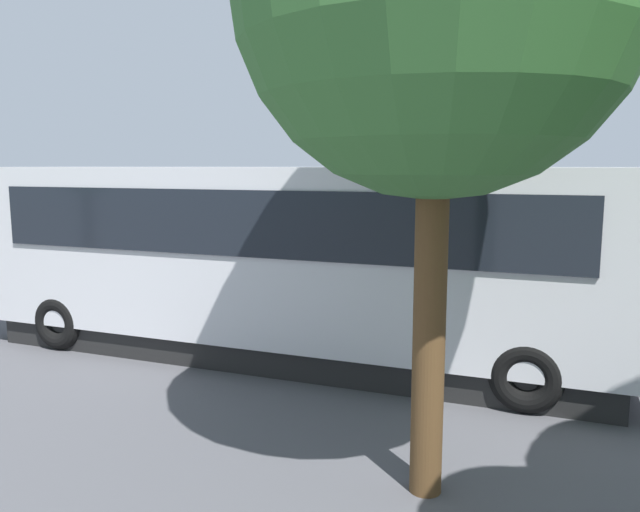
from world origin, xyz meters
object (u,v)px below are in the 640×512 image
Objects in this scene: tour_bus at (287,262)px; spectator_left at (346,270)px; spectator_centre at (307,269)px; traffic_cone at (335,280)px; stunt_motorcycle at (261,245)px; parked_motorcycle_silver at (502,313)px; spectator_far_left at (394,275)px.

tour_bus is 2.85m from spectator_left.
tour_bus is 6.40× the size of spectator_centre.
traffic_cone is at bearing -82.77° from spectator_centre.
tour_bus is at bearing 101.22° from traffic_cone.
spectator_centre is 4.66m from stunt_motorcycle.
parked_motorcycle_silver is at bearing 146.03° from traffic_cone.
spectator_far_left is at bearing 145.95° from stunt_motorcycle.
spectator_left reaches higher than spectator_far_left.
tour_bus is at bearing 105.26° from spectator_centre.
tour_bus is 5.83m from traffic_cone.
spectator_centre is at bearing 3.76° from spectator_left.
spectator_far_left is at bearing -166.75° from spectator_centre.
spectator_centre is (0.89, 0.06, -0.01)m from spectator_left.
traffic_cone is (0.36, -2.84, -0.76)m from spectator_centre.
spectator_centre is 0.92× the size of stunt_motorcycle.
parked_motorcycle_silver is 3.22× the size of traffic_cone.
spectator_far_left is 1.89m from spectator_centre.
spectator_centre is 4.16m from parked_motorcycle_silver.
parked_motorcycle_silver is 5.39m from traffic_cone.
parked_motorcycle_silver is at bearing 177.62° from spectator_centre.
tour_bus reaches higher than traffic_cone.
parked_motorcycle_silver reaches higher than traffic_cone.
tour_bus is 18.05× the size of traffic_cone.
spectator_far_left is at bearing -158.52° from spectator_left.
spectator_left is 1.02× the size of spectator_centre.
tour_bus is at bearing 119.85° from stunt_motorcycle.
stunt_motorcycle is (3.80, -3.58, -0.05)m from spectator_left.
traffic_cone is at bearing -47.62° from spectator_far_left.
spectator_left reaches higher than parked_motorcycle_silver.
spectator_centre is 0.88× the size of parked_motorcycle_silver.
tour_bus is 6.31× the size of spectator_left.
stunt_motorcycle is (2.91, -3.64, -0.04)m from spectator_centre.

